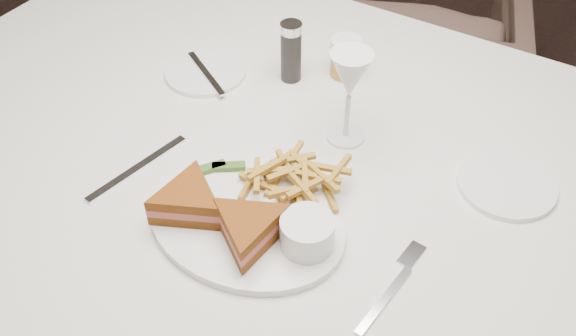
# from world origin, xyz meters

# --- Properties ---
(table) EXTENTS (1.78, 1.31, 0.75)m
(table) POSITION_xyz_m (-0.15, -0.02, 0.38)
(table) COLOR silver
(table) RESTS_ON ground
(chair_far) EXTENTS (0.83, 0.79, 0.74)m
(chair_far) POSITION_xyz_m (-0.25, 0.95, 0.37)
(chair_far) COLOR #433029
(chair_far) RESTS_ON ground
(table_setting) EXTENTS (0.76, 0.67, 0.18)m
(table_setting) POSITION_xyz_m (-0.17, -0.07, 0.79)
(table_setting) COLOR white
(table_setting) RESTS_ON table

